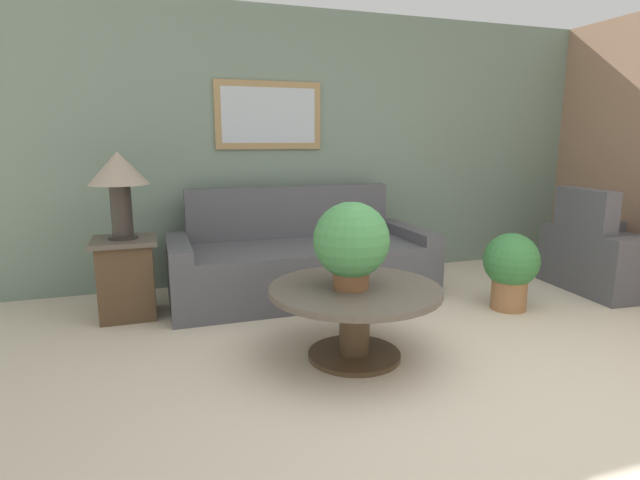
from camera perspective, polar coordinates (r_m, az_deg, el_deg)
ground_plane at (r=2.98m, az=22.89°, el=-17.15°), size 20.00×20.00×0.00m
wall_back at (r=5.13m, az=1.95°, el=10.58°), size 7.55×0.09×2.60m
couch_main at (r=4.47m, az=-2.21°, el=-2.54°), size 2.29×0.96×0.95m
armchair at (r=5.36m, az=30.16°, el=-1.77°), size 0.94×1.04×0.95m
coffee_table at (r=3.19m, az=4.00°, el=-7.58°), size 1.09×1.09×0.47m
side_table at (r=4.20m, az=-21.21°, el=-3.97°), size 0.48×0.48×0.63m
table_lamp at (r=4.08m, az=-22.01°, el=6.81°), size 0.45×0.45×0.67m
potted_plant_on_table at (r=3.06m, az=3.60°, el=-0.27°), size 0.47×0.47×0.54m
potted_plant_floor at (r=4.36m, az=20.97°, el=-2.86°), size 0.45×0.45×0.64m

